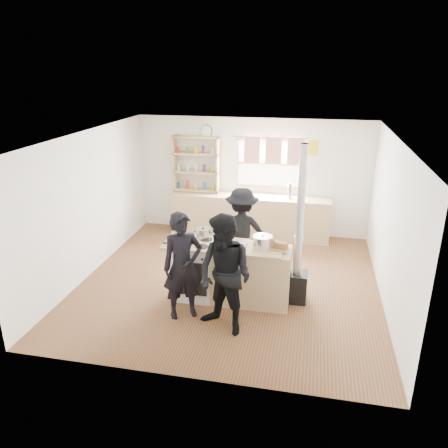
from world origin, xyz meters
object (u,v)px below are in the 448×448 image
Objects in this scene: stockpot_stove at (203,233)px; stockpot_counter at (262,242)px; roast_tray at (234,245)px; thermos at (290,191)px; cooking_island at (232,273)px; person_near_right at (225,275)px; person_far at (242,231)px; bread_board at (280,246)px; person_near_left at (183,266)px; flue_heater at (297,263)px; skillet_greens at (183,243)px.

stockpot_counter reaches higher than stockpot_stove.
roast_tray is 0.61m from stockpot_stove.
thermos is 0.72× the size of roast_tray.
cooking_island is (-0.70, -2.77, -0.58)m from thermos.
person_near_right is 1.10× the size of person_far.
roast_tray is 1.27× the size of bread_board.
stockpot_stove is (-1.21, -2.56, -0.04)m from thermos.
thermos is 2.91m from cooking_island.
person_near_left is (-0.61, -0.61, 0.34)m from cooking_island.
stockpot_counter is at bearing -12.55° from stockpot_stove.
person_far is at bearing 126.76° from bread_board.
cooking_island is 1.15× the size of person_near_right.
stockpot_counter is at bearing -94.72° from thermos.
bread_board is at bearing -9.63° from stockpot_stove.
flue_heater reaches higher than roast_tray.
flue_heater reaches higher than bread_board.
stockpot_counter is 0.19× the size of person_far.
roast_tray is at bearing -175.46° from bread_board.
flue_heater reaches higher than thermos.
person_near_right is at bearing -61.70° from stockpot_stove.
bread_board is at bearing 4.54° from roast_tray.
person_far is (0.72, 1.14, -0.18)m from skillet_greens.
bread_board is 0.45m from flue_heater.
stockpot_counter is at bearing -160.96° from flue_heater.
flue_heater reaches higher than skillet_greens.
person_far reaches higher than cooking_island.
thermos is 1.93m from person_far.
flue_heater is 1.41m from person_near_right.
bread_board is at bearing 4.98° from skillet_greens.
roast_tray is 0.81m from person_near_right.
roast_tray is 0.44m from stockpot_counter.
skillet_greens is 1.36m from person_far.
skillet_greens is 0.20× the size of person_far.
person_near_right is at bearing -85.59° from cooking_island.
flue_heater is (1.50, -0.04, -0.36)m from stockpot_stove.
cooking_island is 0.79× the size of flue_heater.
roast_tray is at bearing 5.38° from skillet_greens.
stockpot_counter reaches higher than roast_tray.
person_far is (-1.01, 0.83, 0.13)m from flue_heater.
stockpot_counter reaches higher than cooking_island.
stockpot_counter is (-0.23, -2.78, -0.02)m from thermos.
person_near_right is (-0.63, -3.64, -0.19)m from thermos.
person_far is (-0.72, -1.77, -0.27)m from thermos.
stockpot_stove is (-0.55, 0.27, 0.04)m from roast_tray.
flue_heater reaches higher than cooking_island.
person_near_right is at bearing -127.70° from bread_board.
person_far is (-0.02, 1.00, 0.31)m from cooking_island.
thermos is 1.00× the size of stockpot_counter.
flue_heater is 1.60× the size of person_far.
thermos is at bearing -122.43° from person_far.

